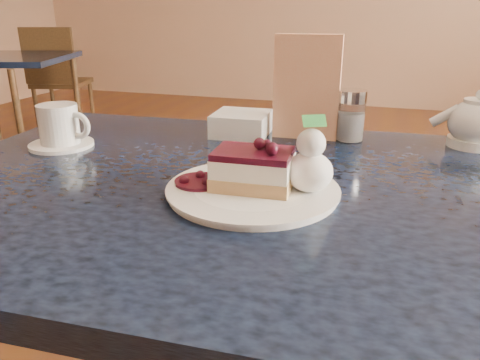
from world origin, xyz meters
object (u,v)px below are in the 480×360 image
(bg_table_far_left, at_px, (11,146))
(dessert_plate, at_px, (253,191))
(coffee_set, at_px, (60,128))
(cheesecake_slice, at_px, (253,169))
(main_table, at_px, (259,226))

(bg_table_far_left, bearing_deg, dessert_plate, -55.94)
(coffee_set, bearing_deg, dessert_plate, -16.55)
(cheesecake_slice, xyz_separation_m, bg_table_far_left, (-2.50, 2.07, -0.77))
(coffee_set, bearing_deg, cheesecake_slice, -16.55)
(main_table, bearing_deg, coffee_set, 166.91)
(dessert_plate, relative_size, cheesecake_slice, 2.11)
(main_table, xyz_separation_m, cheesecake_slice, (0.00, -0.05, 0.13))
(dessert_plate, distance_m, cheesecake_slice, 0.04)
(cheesecake_slice, height_order, bg_table_far_left, cheesecake_slice)
(coffee_set, distance_m, bg_table_far_left, 2.90)
(cheesecake_slice, bearing_deg, coffee_set, 160.94)
(coffee_set, bearing_deg, main_table, -10.58)
(main_table, bearing_deg, bg_table_far_left, 138.65)
(main_table, height_order, dessert_plate, dessert_plate)
(coffee_set, height_order, bg_table_far_left, coffee_set)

